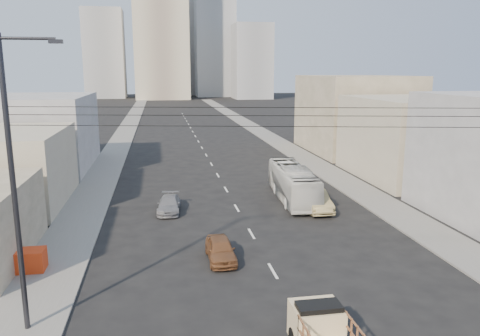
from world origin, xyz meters
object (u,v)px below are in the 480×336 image
object	(u,v)px
sedan_brown	(221,249)
sedan_grey	(169,204)
crate_stack	(27,260)
sedan_tan	(316,200)
city_bus	(293,183)
flatbed_pickup	(326,335)
streetlamp_left	(16,180)

from	to	relation	value
sedan_brown	sedan_grey	world-z (taller)	sedan_brown
sedan_grey	crate_stack	distance (m)	12.52
sedan_tan	crate_stack	bearing A→B (deg)	-153.70
city_bus	crate_stack	xyz separation A→B (m)	(-18.04, -11.59, -0.75)
sedan_grey	sedan_brown	bearing A→B (deg)	-69.76
city_bus	sedan_grey	bearing A→B (deg)	-166.81
flatbed_pickup	sedan_tan	world-z (taller)	flatbed_pickup
streetlamp_left	sedan_brown	bearing A→B (deg)	34.10
sedan_grey	crate_stack	world-z (taller)	crate_stack
crate_stack	streetlamp_left	bearing A→B (deg)	-75.18
sedan_tan	crate_stack	world-z (taller)	sedan_tan
streetlamp_left	sedan_grey	bearing A→B (deg)	68.95
sedan_brown	flatbed_pickup	bearing A→B (deg)	-76.42
city_bus	streetlamp_left	xyz separation A→B (m)	(-16.43, -17.66, 4.99)
sedan_tan	streetlamp_left	bearing A→B (deg)	-137.74
sedan_tan	city_bus	bearing A→B (deg)	107.97
flatbed_pickup	crate_stack	world-z (taller)	flatbed_pickup
crate_stack	sedan_tan	bearing A→B (deg)	23.78
streetlamp_left	crate_stack	size ratio (longest dim) A/B	6.67
sedan_tan	sedan_grey	world-z (taller)	sedan_tan
sedan_grey	streetlamp_left	distance (m)	18.03
sedan_tan	flatbed_pickup	bearing A→B (deg)	-105.21
flatbed_pickup	sedan_brown	world-z (taller)	flatbed_pickup
streetlamp_left	crate_stack	xyz separation A→B (m)	(-1.61, 6.07, -5.75)
city_bus	crate_stack	distance (m)	21.46
flatbed_pickup	sedan_tan	size ratio (longest dim) A/B	0.92
flatbed_pickup	sedan_tan	bearing A→B (deg)	72.27
flatbed_pickup	sedan_tan	xyz separation A→B (m)	(5.95, 18.61, -0.30)
sedan_grey	sedan_tan	bearing A→B (deg)	-2.42
sedan_grey	crate_stack	xyz separation A→B (m)	(-7.73, -9.85, 0.10)
sedan_grey	crate_stack	size ratio (longest dim) A/B	2.26
city_bus	sedan_brown	bearing A→B (deg)	-119.55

